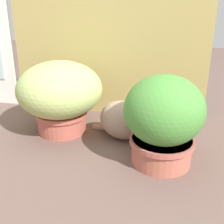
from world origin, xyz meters
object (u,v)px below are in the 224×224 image
at_px(leafy_planter, 164,119).
at_px(mushroom_ornament_red, 67,120).
at_px(cat, 125,119).
at_px(grass_planter, 60,94).

bearing_deg(leafy_planter, mushroom_ornament_red, 163.60).
relative_size(cat, mushroom_ornament_red, 2.56).
distance_m(leafy_planter, mushroom_ornament_red, 0.57).
bearing_deg(leafy_planter, cat, 136.70).
distance_m(leafy_planter, cat, 0.31).
relative_size(leafy_planter, cat, 1.17).
bearing_deg(mushroom_ornament_red, cat, 7.32).
height_order(grass_planter, leafy_planter, leafy_planter).
height_order(cat, mushroom_ornament_red, cat).
xyz_separation_m(grass_planter, leafy_planter, (0.59, -0.22, -0.00)).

